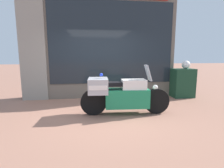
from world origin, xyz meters
TOP-DOWN VIEW (x-y plane):
  - ground_plane at (0.00, 0.00)m, footprint 60.00×60.00m
  - shop_building at (-0.39, 2.00)m, footprint 5.55×0.55m
  - window_display at (0.36, 2.03)m, footprint 4.23×0.30m
  - paramedic_motorcycle at (0.33, -0.12)m, footprint 2.36×0.70m
  - utility_cabinet at (3.02, 1.49)m, footprint 0.78×0.53m
  - white_helmet at (3.09, 1.48)m, footprint 0.30×0.30m

SIDE VIEW (x-z plane):
  - ground_plane at x=0.00m, z-range 0.00..0.00m
  - window_display at x=0.36m, z-range -0.46..1.33m
  - utility_cabinet at x=3.02m, z-range 0.00..1.07m
  - paramedic_motorcycle at x=0.33m, z-range -0.10..1.21m
  - white_helmet at x=3.09m, z-range 1.07..1.37m
  - shop_building at x=-0.39m, z-range 0.01..3.89m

